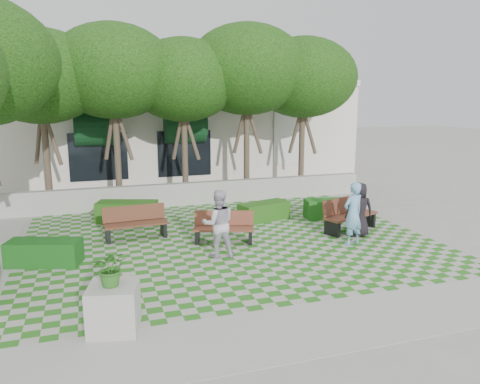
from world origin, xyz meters
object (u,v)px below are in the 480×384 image
object	(u,v)px
bench_mid	(224,228)
person_blue	(353,214)
bench_east	(349,215)
hedge_west	(44,253)
hedge_east	(332,209)
hedge_midleft	(127,212)
bench_west	(135,223)
person_white	(218,224)
planter_front	(113,298)
person_dark	(359,210)
hedge_midright	(264,211)

from	to	relation	value
bench_mid	person_blue	world-z (taller)	person_blue
bench_east	hedge_west	bearing A→B (deg)	161.16
person_blue	hedge_west	bearing A→B (deg)	-20.58
hedge_east	bench_mid	bearing A→B (deg)	-160.78
bench_east	hedge_midleft	world-z (taller)	bench_east
bench_west	hedge_west	size ratio (longest dim) A/B	1.06
bench_west	person_white	size ratio (longest dim) A/B	1.05
hedge_midleft	planter_front	distance (m)	7.91
hedge_west	person_dark	xyz separation A→B (m)	(9.22, -0.35, 0.53)
hedge_east	bench_west	bearing A→B (deg)	-177.21
bench_east	planter_front	distance (m)	8.95
bench_east	bench_west	distance (m)	6.87
bench_mid	planter_front	size ratio (longest dim) A/B	1.18
bench_mid	planter_front	distance (m)	5.72
person_white	hedge_midleft	bearing A→B (deg)	-57.57
hedge_midright	planter_front	size ratio (longest dim) A/B	1.14
planter_front	person_dark	xyz separation A→B (m)	(7.68, 3.84, 0.21)
person_blue	person_dark	distance (m)	0.94
bench_west	bench_mid	bearing A→B (deg)	-30.65
bench_east	bench_west	size ratio (longest dim) A/B	1.10
bench_east	bench_mid	size ratio (longest dim) A/B	1.15
bench_mid	hedge_midright	xyz separation A→B (m)	(2.07, 2.03, -0.13)
planter_front	person_white	distance (m)	4.52
hedge_west	person_white	world-z (taller)	person_white
hedge_midright	hedge_midleft	xyz separation A→B (m)	(-4.64, 1.28, 0.04)
hedge_midleft	person_dark	xyz separation A→B (m)	(6.78, -4.01, 0.50)
hedge_midright	person_dark	xyz separation A→B (m)	(2.14, -2.73, 0.54)
planter_front	person_dark	world-z (taller)	person_dark
bench_east	hedge_midleft	size ratio (longest dim) A/B	1.05
hedge_west	planter_front	bearing A→B (deg)	-69.85
hedge_midright	person_white	distance (m)	4.13
bench_mid	planter_front	xyz separation A→B (m)	(-3.47, -4.54, 0.19)
person_blue	person_white	size ratio (longest dim) A/B	1.01
hedge_west	person_blue	distance (m)	8.66
hedge_midleft	hedge_west	world-z (taller)	hedge_midleft
bench_east	person_blue	world-z (taller)	person_blue
hedge_midright	hedge_east	bearing A→B (deg)	-10.41
hedge_west	bench_west	bearing A→B (deg)	32.32
bench_mid	hedge_midleft	world-z (taller)	bench_mid
bench_mid	bench_west	size ratio (longest dim) A/B	0.96
bench_mid	person_dark	bearing A→B (deg)	9.22
bench_mid	hedge_midright	bearing A→B (deg)	63.18
bench_mid	planter_front	bearing A→B (deg)	-108.70
bench_west	planter_front	world-z (taller)	planter_front
hedge_east	hedge_midright	bearing A→B (deg)	169.59
bench_mid	hedge_west	xyz separation A→B (m)	(-5.00, -0.35, -0.13)
bench_west	hedge_midright	bearing A→B (deg)	5.72
bench_mid	person_white	world-z (taller)	person_white
bench_west	hedge_midright	size ratio (longest dim) A/B	1.08
bench_west	hedge_midleft	world-z (taller)	bench_west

